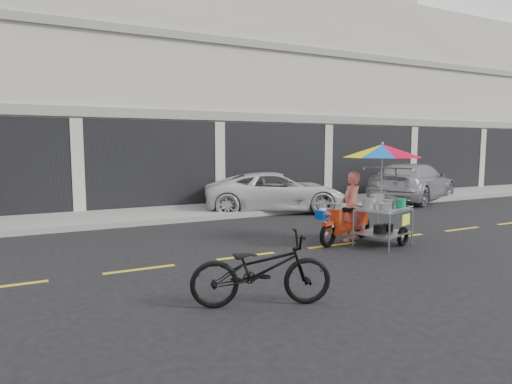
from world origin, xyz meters
name	(u,v)px	position (x,y,z in m)	size (l,w,h in m)	color
ground	(332,245)	(0.00, 0.00, 0.00)	(90.00, 90.00, 0.00)	black
sidewalk	(231,208)	(0.00, 5.50, 0.07)	(45.00, 3.00, 0.15)	gray
shophouse_block	(244,98)	(2.82, 10.59, 4.24)	(36.00, 8.11, 10.40)	beige
centerline	(332,245)	(0.00, 0.00, 0.00)	(42.00, 0.10, 0.01)	gold
white_pickup	(276,192)	(1.23, 4.70, 0.63)	(2.08, 4.51, 1.25)	silver
silver_pickup	(412,182)	(7.17, 4.70, 0.72)	(2.02, 4.98, 1.44)	#A7A8AE
near_bicycle	(261,269)	(-2.89, -2.38, 0.49)	(0.65, 1.85, 0.97)	black
food_vendor_rig	(371,180)	(0.83, -0.18, 1.37)	(2.53, 2.11, 2.18)	black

